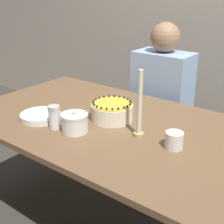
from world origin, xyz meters
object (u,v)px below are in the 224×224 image
object	(u,v)px
sugar_bowl	(75,123)
cake	(112,111)
sugar_shaker	(54,117)
candle	(140,110)
person_man_blue_shirt	(160,116)

from	to	relation	value
sugar_bowl	cake	bearing A→B (deg)	76.27
cake	sugar_bowl	xyz separation A→B (m)	(-0.06, -0.23, 0.00)
sugar_shaker	candle	size ratio (longest dim) A/B	0.37
sugar_bowl	person_man_blue_shirt	distance (m)	0.94
sugar_shaker	candle	bearing A→B (deg)	25.20
candle	sugar_bowl	bearing A→B (deg)	-152.15
sugar_shaker	person_man_blue_shirt	world-z (taller)	person_man_blue_shirt
person_man_blue_shirt	candle	bearing A→B (deg)	110.58
cake	sugar_shaker	distance (m)	0.32
cake	sugar_shaker	bearing A→B (deg)	-121.64
candle	person_man_blue_shirt	distance (m)	0.87
sugar_bowl	sugar_shaker	distance (m)	0.11
candle	person_man_blue_shirt	world-z (taller)	person_man_blue_shirt
candle	cake	bearing A→B (deg)	159.82
cake	candle	distance (m)	0.26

